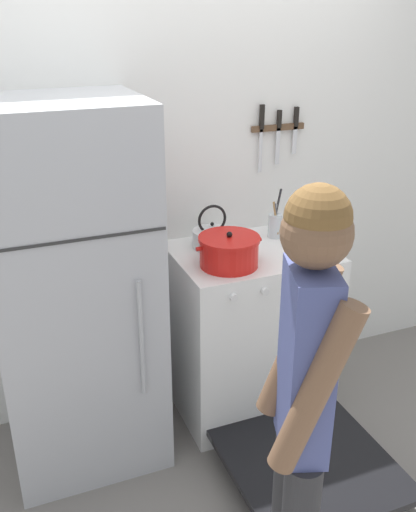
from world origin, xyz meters
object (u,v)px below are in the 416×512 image
(stove_range, at_px, (252,334))
(person, at_px, (302,411))
(utensil_jar, at_px, (275,224))
(dutch_oven_pot, at_px, (229,251))
(tea_kettle, at_px, (213,236))
(refrigerator, at_px, (74,293))

(stove_range, distance_m, person, 1.35)
(utensil_jar, height_order, person, person)
(person, bearing_deg, dutch_oven_pot, 6.68)
(person, bearing_deg, tea_kettle, 8.29)
(refrigerator, bearing_deg, utensil_jar, 7.45)
(refrigerator, height_order, stove_range, refrigerator)
(tea_kettle, relative_size, person, 0.15)
(tea_kettle, bearing_deg, person, -100.74)
(refrigerator, relative_size, dutch_oven_pot, 5.20)
(dutch_oven_pot, bearing_deg, utensil_jar, 33.09)
(refrigerator, bearing_deg, person, -67.67)
(dutch_oven_pot, bearing_deg, refrigerator, 172.04)
(stove_range, xyz_separation_m, utensil_jar, (0.20, 0.17, 0.55))
(refrigerator, height_order, dutch_oven_pot, refrigerator)
(stove_range, relative_size, person, 0.82)
(tea_kettle, bearing_deg, utensil_jar, 0.75)
(refrigerator, xyz_separation_m, dutch_oven_pot, (0.73, -0.10, 0.14))
(refrigerator, bearing_deg, stove_range, -1.30)
(dutch_oven_pot, height_order, utensil_jar, utensil_jar)
(utensil_jar, xyz_separation_m, person, (-0.62, -1.35, -0.06))
(stove_range, relative_size, utensil_jar, 5.01)
(dutch_oven_pot, xyz_separation_m, person, (-0.24, -1.10, -0.06))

